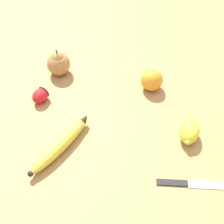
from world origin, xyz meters
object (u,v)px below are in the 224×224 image
object	(u,v)px
orange	(152,80)
strawberry	(41,95)
paring_knife	(190,183)
banana	(61,144)
lemon	(189,131)
pear	(58,63)

from	to	relation	value
orange	strawberry	world-z (taller)	orange
orange	paring_knife	distance (m)	0.34
paring_knife	banana	bearing A→B (deg)	-105.00
lemon	paring_knife	distance (m)	0.14
pear	paring_knife	size ratio (longest dim) A/B	0.54
banana	paring_knife	distance (m)	0.34
banana	orange	size ratio (longest dim) A/B	3.14
strawberry	pear	bearing A→B (deg)	10.69
strawberry	banana	bearing A→B (deg)	-127.64
strawberry	paring_knife	world-z (taller)	strawberry
banana	lemon	world-z (taller)	lemon
banana	strawberry	distance (m)	0.19
pear	lemon	bearing A→B (deg)	-31.80
pear	paring_knife	xyz separation A→B (m)	(0.38, -0.39, -0.04)
strawberry	paring_knife	bearing A→B (deg)	-96.92
banana	orange	world-z (taller)	orange
banana	paring_knife	bearing A→B (deg)	-73.29
orange	lemon	world-z (taller)	orange
pear	strawberry	distance (m)	0.13
pear	lemon	distance (m)	0.46
banana	paring_knife	xyz separation A→B (m)	(0.33, -0.09, -0.02)
paring_knife	lemon	bearing A→B (deg)	175.98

